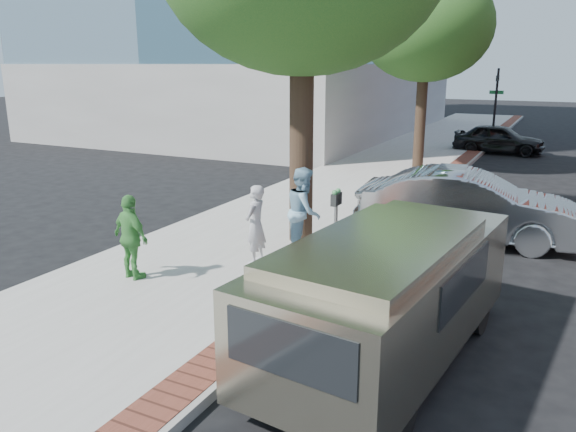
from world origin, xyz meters
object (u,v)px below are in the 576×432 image
Objects in this scene: parking_meter at (336,210)px; person_gray at (255,225)px; bg_car at (499,139)px; van at (392,289)px; person_officer at (304,211)px; person_green at (131,237)px; sedan_silver at (467,206)px.

person_gray reaches higher than parking_meter.
bg_car is 0.76× the size of van.
person_gray is 18.42m from bg_car.
person_officer is 3.51m from person_green.
van is (0.03, -6.08, 0.20)m from sedan_silver.
parking_meter reaches higher than bg_car.
van reaches higher than person_gray.
van is at bearing -170.78° from person_green.
van is at bearing -175.70° from bg_car.
person_gray is 0.30× the size of van.
bg_car is 20.43m from van.
parking_meter is at bearing -124.77° from person_green.
person_green is 5.04m from van.
person_green reaches higher than parking_meter.
sedan_silver is at bearing -64.72° from person_officer.
person_gray is 4.04m from van.
bg_car is at bearing -87.70° from person_green.
bg_car is at bearing 86.65° from parking_meter.
van is (3.42, -2.14, 0.07)m from person_gray.
van reaches higher than bg_car.
sedan_silver is 1.26× the size of bg_car.
sedan_silver is at bearing 56.34° from parking_meter.
person_green is (-2.96, -2.64, -0.26)m from parking_meter.
parking_meter is 0.30× the size of sedan_silver.
bg_car is (1.02, 17.39, -0.53)m from parking_meter.
van is at bearing 174.63° from sedan_silver.
van reaches higher than sedan_silver.
person_officer reaches higher than parking_meter.
person_green is 0.32× the size of sedan_silver.
person_green is 0.40× the size of bg_car.
sedan_silver reaches higher than bg_car.
parking_meter is at bearing 121.19° from person_gray.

